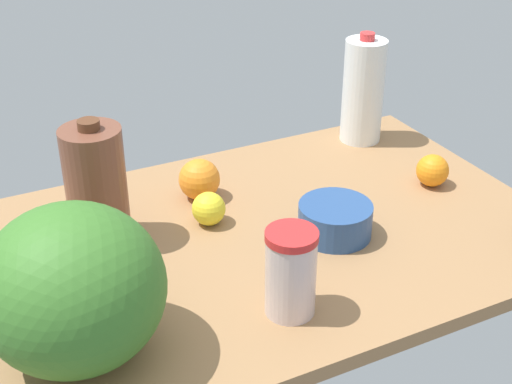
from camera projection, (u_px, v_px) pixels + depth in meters
The scene contains 9 objects.
countertop at pixel (256, 242), 142.98cm from camera, with size 120.00×76.00×3.00cm, color #9B7048.
mixing_bowl at pixel (335, 220), 141.07cm from camera, with size 14.73×14.73×6.72cm, color #294B83.
tumbler_cup at pixel (291, 272), 117.85cm from camera, with size 8.83×8.83×15.84cm.
chocolate_milk_jug at pixel (96, 185), 135.75cm from camera, with size 11.75×11.75×25.36cm.
milk_jug at pixel (363, 91), 175.42cm from camera, with size 10.19×10.19×27.65cm.
watermelon at pixel (73, 288), 105.96cm from camera, with size 28.07×28.07×25.79cm, color #397328.
orange_beside_bowl at pixel (199, 179), 153.40cm from camera, with size 8.98×8.98×8.98cm, color orange.
orange_far_back at pixel (432, 170), 158.88cm from camera, with size 7.27×7.27×7.27cm, color orange.
lemon_near_front at pixel (209, 209), 144.64cm from camera, with size 6.92×6.92×6.92cm, color yellow.
Camera 1 is at (53.19, 107.17, 80.42)cm, focal length 50.00 mm.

